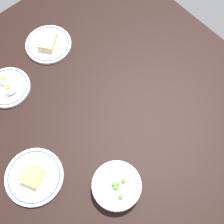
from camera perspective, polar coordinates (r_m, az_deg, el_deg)
name	(u,v)px	position (r cm, az deg, el deg)	size (l,w,h in cm)	color
dining_table	(112,116)	(109.54, 0.00, -0.81)	(135.23, 113.63, 4.00)	black
plate_eggs	(8,87)	(117.96, -19.74, 4.64)	(17.13, 17.13, 4.99)	silver
plate_sandwich	(48,44)	(124.34, -12.37, 12.96)	(18.62, 18.62, 4.39)	silver
bowl_peas	(117,186)	(98.04, 0.90, -14.31)	(16.20, 16.20, 6.12)	silver
plate_cheese	(34,177)	(103.36, -14.98, -12.17)	(19.74, 19.74, 4.41)	silver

